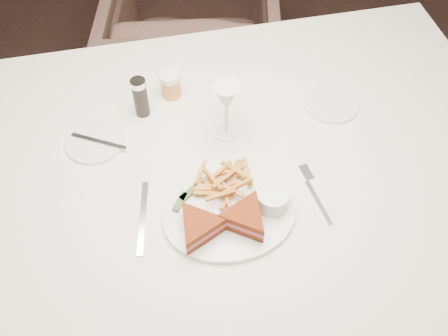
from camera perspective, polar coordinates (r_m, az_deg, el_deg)
name	(u,v)px	position (r m, az deg, el deg)	size (l,w,h in m)	color
ground	(214,224)	(2.07, -1.12, -6.46)	(5.00, 5.00, 0.00)	black
table	(221,235)	(1.61, -0.32, -7.71)	(1.63, 1.09, 0.75)	white
chair_far	(194,43)	(2.26, -3.50, 14.05)	(0.70, 0.65, 0.72)	#4C362F
table_setting	(221,175)	(1.23, -0.39, -0.84)	(0.83, 0.63, 0.18)	white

